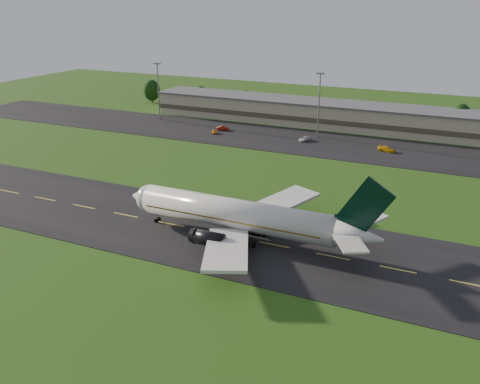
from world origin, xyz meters
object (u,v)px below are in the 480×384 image
at_px(airliner, 240,215).
at_px(light_mast_west, 158,84).
at_px(service_vehicle_d, 387,149).
at_px(light_mast_centre, 319,97).
at_px(service_vehicle_b, 223,128).
at_px(service_vehicle_c, 305,139).
at_px(terminal, 336,115).
at_px(service_vehicle_a, 214,132).

bearing_deg(airliner, light_mast_west, 131.20).
bearing_deg(light_mast_west, service_vehicle_d, -5.78).
xyz_separation_m(light_mast_centre, service_vehicle_d, (23.58, -8.46, -11.88)).
distance_m(light_mast_centre, service_vehicle_d, 27.73).
bearing_deg(service_vehicle_b, airliner, -173.94).
bearing_deg(service_vehicle_d, service_vehicle_c, 103.28).
bearing_deg(terminal, service_vehicle_b, -146.47).
distance_m(service_vehicle_c, service_vehicle_d, 25.51).
height_order(light_mast_centre, service_vehicle_a, light_mast_centre).
relative_size(airliner, light_mast_centre, 2.52).
relative_size(service_vehicle_a, service_vehicle_c, 0.75).
bearing_deg(service_vehicle_b, light_mast_centre, -103.11).
relative_size(light_mast_west, light_mast_centre, 1.00).
relative_size(light_mast_centre, service_vehicle_b, 4.96).
bearing_deg(service_vehicle_a, service_vehicle_d, -33.49).
distance_m(airliner, light_mast_centre, 81.05).
height_order(terminal, service_vehicle_c, terminal).
xyz_separation_m(light_mast_centre, service_vehicle_c, (-1.89, -7.21, -11.99)).
bearing_deg(service_vehicle_c, service_vehicle_b, -167.54).
distance_m(service_vehicle_a, service_vehicle_c, 30.17).
distance_m(airliner, service_vehicle_c, 73.88).
distance_m(light_mast_west, service_vehicle_b, 31.56).
distance_m(terminal, service_vehicle_c, 23.85).
xyz_separation_m(light_mast_west, service_vehicle_b, (28.68, -5.49, -11.96)).
height_order(airliner, service_vehicle_b, airliner).
xyz_separation_m(terminal, service_vehicle_a, (-33.28, -26.73, -3.29)).
bearing_deg(service_vehicle_a, terminal, 3.12).
bearing_deg(service_vehicle_b, service_vehicle_a, 150.60).
height_order(light_mast_west, light_mast_centre, same).
bearing_deg(light_mast_centre, airliner, -82.75).
height_order(terminal, service_vehicle_a, terminal).
bearing_deg(light_mast_west, terminal, 14.76).
xyz_separation_m(light_mast_west, service_vehicle_c, (58.11, -7.21, -11.99)).
xyz_separation_m(terminal, service_vehicle_b, (-32.72, -21.68, -3.21)).
distance_m(terminal, light_mast_centre, 18.45).
relative_size(service_vehicle_a, service_vehicle_b, 0.85).
bearing_deg(terminal, service_vehicle_a, -141.22).
relative_size(service_vehicle_a, service_vehicle_d, 0.67).
bearing_deg(service_vehicle_a, light_mast_west, 123.78).
relative_size(service_vehicle_b, service_vehicle_c, 0.88).
bearing_deg(light_mast_centre, service_vehicle_a, -161.69).
xyz_separation_m(service_vehicle_b, service_vehicle_d, (54.90, -2.97, 0.08)).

